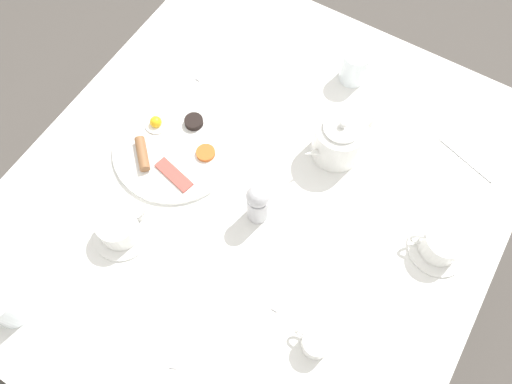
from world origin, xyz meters
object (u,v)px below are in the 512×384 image
(water_glass_tall, at_px, (355,66))
(salt_grinder, at_px, (258,203))
(teapot_near, at_px, (339,139))
(fork_by_plate, at_px, (295,273))
(water_glass_short, at_px, (4,307))
(knife_by_plate, at_px, (221,53))
(creamer_jug, at_px, (315,343))
(breakfast_plate, at_px, (174,147))
(teacup_with_saucer_left, at_px, (119,229))
(spoon_for_tea, at_px, (466,159))
(teacup_with_saucer_right, at_px, (441,244))
(fork_spare, at_px, (182,322))

(water_glass_tall, bearing_deg, salt_grinder, 88.79)
(teapot_near, distance_m, fork_by_plate, 0.33)
(water_glass_short, xyz_separation_m, knife_by_plate, (0.01, -0.81, -0.05))
(teapot_near, distance_m, creamer_jug, 0.47)
(teapot_near, height_order, knife_by_plate, teapot_near)
(creamer_jug, bearing_deg, water_glass_short, 25.19)
(breakfast_plate, xyz_separation_m, teacup_with_saucer_left, (-0.03, 0.24, 0.02))
(spoon_for_tea, bearing_deg, creamer_jug, 79.32)
(fork_by_plate, bearing_deg, water_glass_short, 39.33)
(breakfast_plate, bearing_deg, water_glass_tall, -123.27)
(spoon_for_tea, bearing_deg, water_glass_short, 51.13)
(water_glass_short, height_order, knife_by_plate, water_glass_short)
(breakfast_plate, distance_m, teacup_with_saucer_left, 0.25)
(teacup_with_saucer_left, relative_size, spoon_for_tea, 0.84)
(teapot_near, height_order, salt_grinder, teapot_near)
(teapot_near, height_order, water_glass_short, teapot_near)
(creamer_jug, distance_m, spoon_for_tea, 0.59)
(teacup_with_saucer_left, bearing_deg, water_glass_short, 71.83)
(teapot_near, bearing_deg, spoon_for_tea, 144.18)
(teacup_with_saucer_left, relative_size, water_glass_tall, 1.49)
(creamer_jug, height_order, fork_by_plate, creamer_jug)
(teacup_with_saucer_right, distance_m, knife_by_plate, 0.75)
(teacup_with_saucer_left, height_order, spoon_for_tea, teacup_with_saucer_left)
(teacup_with_saucer_left, xyz_separation_m, fork_by_plate, (-0.38, -0.12, -0.03))
(creamer_jug, bearing_deg, teacup_with_saucer_right, -112.63)
(teapot_near, height_order, teacup_with_saucer_left, teapot_near)
(water_glass_tall, bearing_deg, spoon_for_tea, 167.71)
(salt_grinder, distance_m, knife_by_plate, 0.48)
(teapot_near, bearing_deg, breakfast_plate, -32.79)
(water_glass_tall, relative_size, creamer_jug, 1.12)
(breakfast_plate, height_order, water_glass_short, water_glass_short)
(fork_spare, bearing_deg, creamer_jug, -158.06)
(teacup_with_saucer_right, relative_size, water_glass_tall, 1.49)
(teacup_with_saucer_left, height_order, creamer_jug, teacup_with_saucer_left)
(spoon_for_tea, bearing_deg, fork_spare, 61.60)
(breakfast_plate, xyz_separation_m, teapot_near, (-0.34, -0.20, 0.05))
(spoon_for_tea, height_order, fork_spare, same)
(teacup_with_saucer_left, distance_m, salt_grinder, 0.31)
(breakfast_plate, height_order, teacup_with_saucer_right, teacup_with_saucer_right)
(salt_grinder, height_order, fork_by_plate, salt_grinder)
(knife_by_plate, bearing_deg, water_glass_tall, -161.68)
(breakfast_plate, distance_m, water_glass_tall, 0.50)
(creamer_jug, height_order, knife_by_plate, creamer_jug)
(teapot_near, xyz_separation_m, teacup_with_saucer_left, (0.31, 0.44, -0.02))
(breakfast_plate, xyz_separation_m, spoon_for_tea, (-0.62, -0.34, -0.01))
(fork_by_plate, bearing_deg, water_glass_tall, -76.23)
(water_glass_tall, height_order, salt_grinder, salt_grinder)
(water_glass_short, xyz_separation_m, creamer_jug, (-0.57, -0.27, -0.03))
(teapot_near, bearing_deg, water_glass_tall, -136.16)
(teapot_near, bearing_deg, salt_grinder, 9.57)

